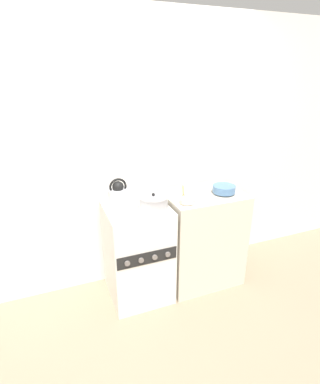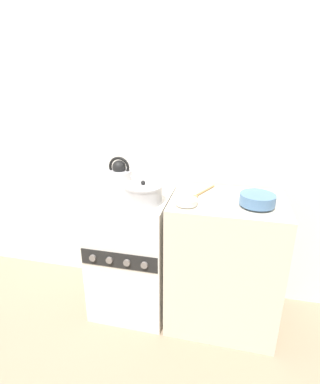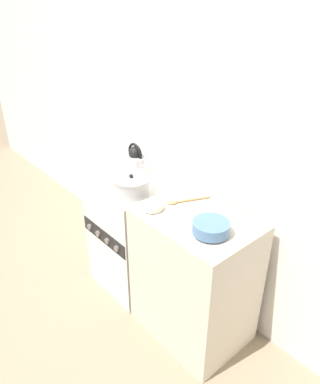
{
  "view_description": "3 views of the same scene",
  "coord_description": "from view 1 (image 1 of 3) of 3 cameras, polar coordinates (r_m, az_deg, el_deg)",
  "views": [
    {
      "loc": [
        -0.67,
        -1.97,
        1.97
      ],
      "look_at": [
        0.22,
        0.27,
        1.01
      ],
      "focal_mm": 28.0,
      "sensor_mm": 36.0,
      "label": 1
    },
    {
      "loc": [
        0.64,
        -1.54,
        1.65
      ],
      "look_at": [
        0.21,
        0.26,
        0.95
      ],
      "focal_mm": 28.0,
      "sensor_mm": 36.0,
      "label": 2
    },
    {
      "loc": [
        1.92,
        -1.13,
        2.16
      ],
      "look_at": [
        0.27,
        0.3,
        0.94
      ],
      "focal_mm": 35.0,
      "sensor_mm": 36.0,
      "label": 3
    }
  ],
  "objects": [
    {
      "name": "ground_plane",
      "position": [
        2.86,
        -2.22,
        -21.76
      ],
      "size": [
        12.0,
        12.0,
        0.0
      ],
      "primitive_type": "plane",
      "color": "gray"
    },
    {
      "name": "wall_back",
      "position": [
        2.77,
        -6.91,
        6.49
      ],
      "size": [
        7.0,
        0.06,
        2.5
      ],
      "color": "silver",
      "rests_on": "ground_plane"
    },
    {
      "name": "stove",
      "position": [
        2.79,
        -4.27,
        -11.31
      ],
      "size": [
        0.54,
        0.57,
        0.9
      ],
      "color": "silver",
      "rests_on": "ground_plane"
    },
    {
      "name": "counter",
      "position": [
        3.0,
        7.91,
        -8.57
      ],
      "size": [
        0.72,
        0.53,
        0.94
      ],
      "color": "beige",
      "rests_on": "ground_plane"
    },
    {
      "name": "kettle",
      "position": [
        2.62,
        -7.89,
        -0.39
      ],
      "size": [
        0.22,
        0.18,
        0.24
      ],
      "color": "silver",
      "rests_on": "stove"
    },
    {
      "name": "cooking_pot",
      "position": [
        2.5,
        -1.27,
        -2.02
      ],
      "size": [
        0.25,
        0.25,
        0.15
      ],
      "color": "#B2B2B7",
      "rests_on": "stove"
    },
    {
      "name": "enamel_bowl",
      "position": [
        2.81,
        12.08,
        0.57
      ],
      "size": [
        0.21,
        0.21,
        0.08
      ],
      "color": "#4C729E",
      "rests_on": "counter"
    },
    {
      "name": "small_ceramic_bowl",
      "position": [
        2.56,
        5.21,
        -1.66
      ],
      "size": [
        0.13,
        0.13,
        0.04
      ],
      "color": "beige",
      "rests_on": "counter"
    },
    {
      "name": "wooden_spoon",
      "position": [
        2.77,
        4.48,
        -0.13
      ],
      "size": [
        0.15,
        0.28,
        0.02
      ],
      "color": "#A37A4C",
      "rests_on": "counter"
    }
  ]
}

